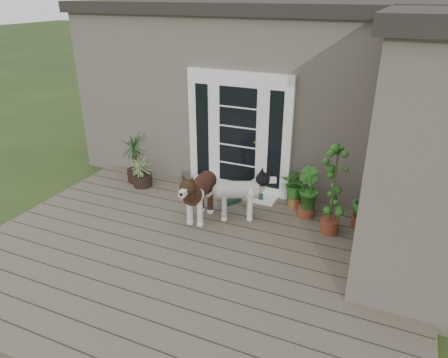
% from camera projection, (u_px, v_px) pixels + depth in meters
% --- Properties ---
extents(deck, '(6.20, 4.60, 0.12)m').
position_uv_depth(deck, '(192.00, 258.00, 5.82)').
color(deck, '#6B5B4C').
rests_on(deck, ground).
extents(house_main, '(7.40, 4.00, 3.10)m').
position_uv_depth(house_main, '(284.00, 91.00, 8.74)').
color(house_main, '#665E54').
rests_on(house_main, ground).
extents(roof_main, '(7.60, 4.20, 0.20)m').
position_uv_depth(roof_main, '(289.00, 6.00, 8.06)').
color(roof_main, '#2D2826').
rests_on(roof_main, house_main).
extents(house_wing, '(1.60, 2.40, 3.10)m').
position_uv_depth(house_wing, '(441.00, 164.00, 5.05)').
color(house_wing, '#665E54').
rests_on(house_wing, ground).
extents(door_unit, '(1.90, 0.14, 2.15)m').
position_uv_depth(door_unit, '(238.00, 134.00, 7.26)').
color(door_unit, white).
rests_on(door_unit, deck).
extents(door_step, '(1.60, 0.40, 0.05)m').
position_uv_depth(door_step, '(233.00, 192.00, 7.52)').
color(door_step, white).
rests_on(door_step, deck).
extents(brindle_dog, '(0.47, 0.99, 0.80)m').
position_uv_depth(brindle_dog, '(200.00, 196.00, 6.55)').
color(brindle_dog, '#3D2016').
rests_on(brindle_dog, deck).
extents(white_dog, '(0.97, 0.71, 0.74)m').
position_uv_depth(white_dog, '(237.00, 197.00, 6.58)').
color(white_dog, silver).
rests_on(white_dog, deck).
extents(spider_plant, '(0.66, 0.66, 0.62)m').
position_uv_depth(spider_plant, '(142.00, 170.00, 7.72)').
color(spider_plant, '#9AB871').
rests_on(spider_plant, deck).
extents(yucca, '(0.85, 0.85, 0.96)m').
position_uv_depth(yucca, '(135.00, 158.00, 7.84)').
color(yucca, '#133311').
rests_on(yucca, deck).
extents(herb_a, '(0.61, 0.61, 0.62)m').
position_uv_depth(herb_a, '(296.00, 189.00, 6.99)').
color(herb_a, '#205518').
rests_on(herb_a, deck).
extents(herb_b, '(0.58, 0.58, 0.61)m').
position_uv_depth(herb_b, '(307.00, 199.00, 6.67)').
color(herb_b, '#295B1A').
rests_on(herb_b, deck).
extents(herb_c, '(0.52, 0.52, 0.63)m').
position_uv_depth(herb_c, '(363.00, 208.00, 6.37)').
color(herb_c, '#174F16').
rests_on(herb_c, deck).
extents(sapling, '(0.48, 0.48, 1.48)m').
position_uv_depth(sapling, '(334.00, 188.00, 6.04)').
color(sapling, '#255919').
rests_on(sapling, deck).
extents(clog_left, '(0.21, 0.29, 0.08)m').
position_uv_depth(clog_left, '(261.00, 197.00, 7.31)').
color(clog_left, '#143318').
rests_on(clog_left, deck).
extents(clog_right, '(0.29, 0.36, 0.10)m').
position_uv_depth(clog_right, '(233.00, 200.00, 7.19)').
color(clog_right, black).
rests_on(clog_right, deck).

